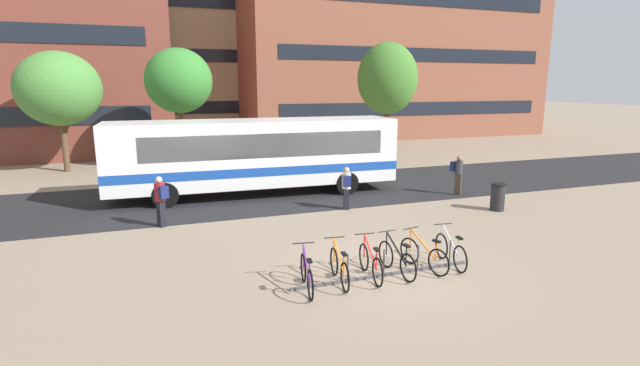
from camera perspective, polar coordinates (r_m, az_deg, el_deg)
ground at (r=12.49m, az=7.33°, el=-10.17°), size 200.00×200.00×0.00m
bus_lane_asphalt at (r=20.85m, az=-4.37°, el=-1.12°), size 80.00×7.20×0.01m
city_bus at (r=20.23m, az=-8.00°, el=3.51°), size 12.11×3.01×3.20m
bike_rack at (r=11.98m, az=7.68°, el=-10.68°), size 4.86×0.17×0.70m
parked_bicycle_purple_0 at (r=11.01m, az=-1.62°, el=-11.02°), size 0.52×1.71×0.99m
parked_bicycle_orange_1 at (r=11.40m, az=2.35°, el=-10.20°), size 0.52×1.72×0.99m
parked_bicycle_red_2 at (r=11.73m, az=6.12°, el=-9.61°), size 0.52×1.72×0.99m
parked_bicycle_black_3 at (r=12.04m, az=9.24°, el=-9.12°), size 0.52×1.72×0.99m
parked_bicycle_orange_4 at (r=12.46m, az=12.41°, el=-8.52°), size 0.59×1.69×0.99m
parked_bicycle_silver_5 at (r=12.92m, az=15.49°, el=-7.94°), size 0.52×1.72×0.99m
commuter_navy_pack_0 at (r=21.01m, az=16.29°, el=1.26°), size 0.58×0.59×1.69m
commuter_navy_pack_1 at (r=17.79m, az=3.22°, el=-0.29°), size 0.46×0.59×1.62m
commuter_navy_pack_2 at (r=16.41m, az=-18.69°, el=-1.74°), size 0.51×0.60×1.71m
trash_bin at (r=18.94m, az=20.67°, el=-1.58°), size 0.55×0.55×1.03m
street_tree_0 at (r=32.47m, az=8.15°, el=12.37°), size 4.00×4.00×7.42m
street_tree_1 at (r=27.60m, az=-16.70°, el=11.70°), size 3.62×3.62×6.63m
street_tree_2 at (r=28.90m, az=-29.02°, el=9.91°), size 4.29×4.29×6.39m
building_right_wing at (r=46.14m, az=8.48°, el=16.90°), size 27.62×10.66×17.71m
building_centre_block at (r=49.17m, az=-18.61°, el=16.17°), size 15.83×11.57×17.81m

